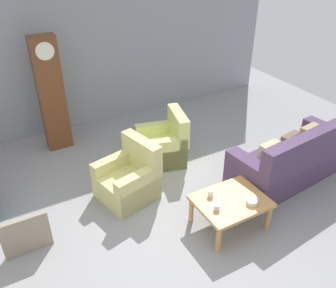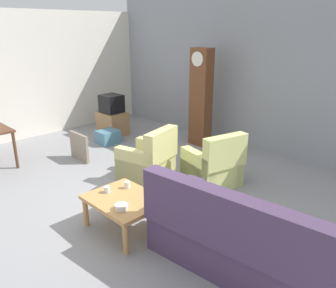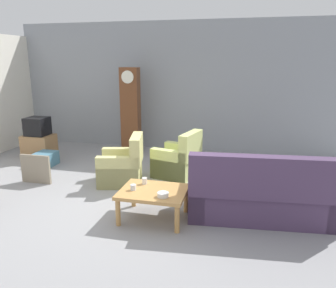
{
  "view_description": "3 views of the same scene",
  "coord_description": "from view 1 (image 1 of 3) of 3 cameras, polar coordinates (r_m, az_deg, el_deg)",
  "views": [
    {
      "loc": [
        -2.04,
        -3.26,
        3.63
      ],
      "look_at": [
        0.38,
        1.07,
        0.6
      ],
      "focal_mm": 38.45,
      "sensor_mm": 36.0,
      "label": 1
    },
    {
      "loc": [
        3.7,
        -2.73,
        2.53
      ],
      "look_at": [
        0.31,
        0.63,
        0.87
      ],
      "focal_mm": 36.5,
      "sensor_mm": 36.0,
      "label": 2
    },
    {
      "loc": [
        1.8,
        -4.65,
        2.28
      ],
      "look_at": [
        0.43,
        1.01,
        0.78
      ],
      "focal_mm": 35.17,
      "sensor_mm": 36.0,
      "label": 3
    }
  ],
  "objects": [
    {
      "name": "bowl_white_stacked",
      "position": [
        4.99,
        13.18,
        -8.88
      ],
      "size": [
        0.16,
        0.16,
        0.06
      ],
      "primitive_type": "cylinder",
      "color": "white",
      "rests_on": "coffee_table_wood"
    },
    {
      "name": "framed_picture_leaning",
      "position": [
        5.02,
        -21.56,
        -13.36
      ],
      "size": [
        0.6,
        0.05,
        0.55
      ],
      "primitive_type": "cube",
      "color": "gray",
      "rests_on": "ground_plane"
    },
    {
      "name": "armchair_olive_near",
      "position": [
        5.55,
        -6.23,
        -5.66
      ],
      "size": [
        0.94,
        0.92,
        0.92
      ],
      "color": "#CCC67A",
      "rests_on": "ground_plane"
    },
    {
      "name": "couch_floral",
      "position": [
        6.18,
        19.07,
        -2.54
      ],
      "size": [
        2.17,
        1.08,
        1.04
      ],
      "color": "#4C3856",
      "rests_on": "ground_plane"
    },
    {
      "name": "garage_door_wall",
      "position": [
        7.44,
        -12.57,
        14.84
      ],
      "size": [
        8.4,
        0.16,
        3.2
      ],
      "primitive_type": "cube",
      "color": "gray",
      "rests_on": "ground_plane"
    },
    {
      "name": "coffee_table_wood",
      "position": [
        5.05,
        9.9,
        -9.25
      ],
      "size": [
        0.96,
        0.76,
        0.44
      ],
      "color": "tan",
      "rests_on": "ground_plane"
    },
    {
      "name": "cup_white_porcelain",
      "position": [
        5.01,
        6.77,
        -7.71
      ],
      "size": [
        0.08,
        0.08,
        0.1
      ],
      "primitive_type": "cylinder",
      "color": "white",
      "rests_on": "coffee_table_wood"
    },
    {
      "name": "ground_plane",
      "position": [
        5.29,
        2.1,
        -11.96
      ],
      "size": [
        10.4,
        10.4,
        0.0
      ],
      "primitive_type": "plane",
      "color": "gray"
    },
    {
      "name": "grandfather_clock",
      "position": [
        6.76,
        -18.02,
        7.43
      ],
      "size": [
        0.44,
        0.3,
        2.1
      ],
      "color": "brown",
      "rests_on": "ground_plane"
    },
    {
      "name": "armchair_olive_far",
      "position": [
        6.34,
        -0.75,
        -0.25
      ],
      "size": [
        0.95,
        0.93,
        0.92
      ],
      "color": "#CED87C",
      "rests_on": "ground_plane"
    },
    {
      "name": "cup_blue_rimmed",
      "position": [
        4.81,
        7.75,
        -9.85
      ],
      "size": [
        0.08,
        0.08,
        0.08
      ],
      "primitive_type": "cylinder",
      "color": "silver",
      "rests_on": "coffee_table_wood"
    }
  ]
}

